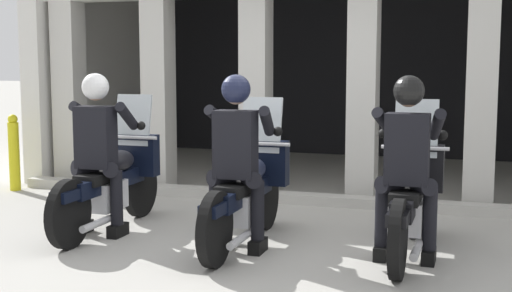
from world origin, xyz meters
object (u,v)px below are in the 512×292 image
object	(u,v)px
motorcycle_left	(114,180)
police_officer_right	(408,152)
police_officer_left	(98,140)
motorcycle_center	(247,190)
bollard_kerbside	(14,153)
police_officer_center	(237,147)
motorcycle_right	(410,197)

from	to	relation	value
motorcycle_left	police_officer_right	world-z (taller)	police_officer_right
police_officer_left	motorcycle_center	distance (m)	1.55
police_officer_left	bollard_kerbside	size ratio (longest dim) A/B	1.58
motorcycle_center	police_officer_center	world-z (taller)	police_officer_center
motorcycle_left	motorcycle_center	xyz separation A→B (m)	(1.48, -0.12, 0.00)
motorcycle_left	bollard_kerbside	world-z (taller)	motorcycle_left
motorcycle_left	police_officer_right	size ratio (longest dim) A/B	1.29
motorcycle_right	police_officer_left	bearing A→B (deg)	-171.25
motorcycle_right	bollard_kerbside	xyz separation A→B (m)	(-5.26, 1.45, -0.00)
motorcycle_center	motorcycle_right	xyz separation A→B (m)	(1.48, 0.14, 0.00)
bollard_kerbside	motorcycle_left	bearing A→B (deg)	-32.41
police_officer_left	motorcycle_right	bearing A→B (deg)	12.43
motorcycle_center	bollard_kerbside	distance (m)	4.10
bollard_kerbside	motorcycle_right	bearing A→B (deg)	-15.42
police_officer_center	bollard_kerbside	bearing A→B (deg)	159.69
police_officer_left	police_officer_right	world-z (taller)	same
police_officer_left	bollard_kerbside	xyz separation A→B (m)	(-2.31, 1.75, -0.44)
bollard_kerbside	police_officer_center	bearing A→B (deg)	-26.32
police_officer_center	motorcycle_right	bearing A→B (deg)	21.87
motorcycle_center	motorcycle_right	distance (m)	1.48
police_officer_center	motorcycle_right	size ratio (longest dim) A/B	0.78
motorcycle_center	bollard_kerbside	bearing A→B (deg)	163.25
police_officer_left	bollard_kerbside	bearing A→B (deg)	149.54
motorcycle_center	bollard_kerbside	xyz separation A→B (m)	(-3.78, 1.59, -0.00)
police_officer_left	motorcycle_center	bearing A→B (deg)	12.87
police_officer_center	police_officer_right	xyz separation A→B (m)	(1.48, 0.14, 0.00)
motorcycle_left	motorcycle_right	bearing A→B (deg)	6.95
motorcycle_right	bollard_kerbside	size ratio (longest dim) A/B	2.03
motorcycle_left	police_officer_right	bearing A→B (deg)	1.46
motorcycle_left	bollard_kerbside	bearing A→B (deg)	154.30
motorcycle_left	bollard_kerbside	distance (m)	2.73
police_officer_left	police_officer_right	xyz separation A→B (m)	(2.95, 0.01, 0.00)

